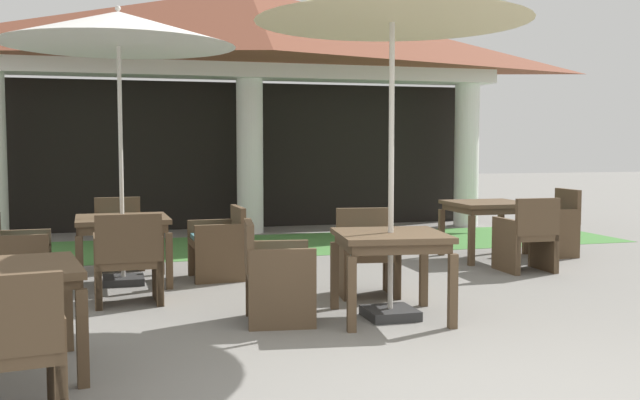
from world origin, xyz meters
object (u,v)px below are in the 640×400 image
at_px(patio_chair_near_foreground_north, 367,255).
at_px(patio_chair_mid_left_north, 119,235).
at_px(patio_umbrella_near_foreground, 392,6).
at_px(patio_umbrella_mid_left, 118,31).
at_px(patio_chair_mid_right_south, 527,237).
at_px(patio_chair_mid_left_east, 219,243).
at_px(patio_table_near_foreground, 391,244).
at_px(patio_chair_near_foreground_west, 275,274).
at_px(patio_chair_mid_left_south, 128,261).
at_px(patio_table_far_back, 1,280).
at_px(patio_chair_mid_right_east, 553,226).
at_px(patio_table_mid_left, 122,226).
at_px(patio_table_mid_right, 487,209).
at_px(patio_chair_far_back_south, 6,355).
at_px(patio_chair_mid_left_west, 19,254).

relative_size(patio_chair_near_foreground_north, patio_chair_mid_left_north, 1.01).
distance_m(patio_umbrella_near_foreground, patio_umbrella_mid_left, 3.15).
bearing_deg(patio_umbrella_near_foreground, patio_chair_mid_right_south, 36.09).
xyz_separation_m(patio_umbrella_near_foreground, patio_chair_mid_left_east, (-1.17, 2.28, -2.27)).
relative_size(patio_table_near_foreground, patio_chair_near_foreground_west, 1.19).
bearing_deg(patio_chair_mid_left_east, patio_table_near_foreground, -154.85).
xyz_separation_m(patio_umbrella_near_foreground, patio_chair_near_foreground_west, (-0.99, 0.13, -2.25)).
distance_m(patio_table_near_foreground, patio_chair_mid_right_south, 2.98).
relative_size(patio_chair_mid_left_south, patio_chair_mid_right_south, 0.98).
distance_m(patio_umbrella_mid_left, patio_table_far_back, 3.78).
height_order(patio_chair_near_foreground_north, patio_chair_mid_right_east, patio_chair_mid_right_east).
distance_m(patio_table_near_foreground, patio_chair_mid_right_east, 4.36).
bearing_deg(patio_table_mid_left, patio_table_mid_right, 6.01).
bearing_deg(patio_table_near_foreground, patio_umbrella_mid_left, 134.53).
xyz_separation_m(patio_table_near_foreground, patio_chair_mid_left_east, (-1.17, 2.28, -0.25)).
bearing_deg(patio_table_far_back, patio_chair_far_back_south, -81.11).
bearing_deg(patio_chair_mid_right_south, patio_chair_mid_left_south, -172.33).
bearing_deg(patio_chair_far_back_south, patio_chair_mid_left_north, 74.31).
height_order(patio_table_mid_left, patio_chair_mid_right_south, patio_chair_mid_right_south).
xyz_separation_m(patio_chair_mid_right_east, patio_chair_far_back_south, (-6.25, -4.51, -0.01)).
distance_m(patio_chair_near_foreground_west, patio_umbrella_mid_left, 3.35).
bearing_deg(patio_chair_mid_left_south, patio_table_mid_right, 16.52).
xyz_separation_m(patio_chair_near_foreground_west, patio_chair_mid_left_north, (-1.26, 3.16, -0.01)).
relative_size(patio_table_near_foreground, patio_chair_near_foreground_north, 1.19).
xyz_separation_m(patio_chair_near_foreground_west, patio_table_mid_left, (-1.22, 2.12, 0.21)).
height_order(patio_table_mid_right, patio_chair_mid_right_south, patio_chair_mid_right_south).
bearing_deg(patio_umbrella_mid_left, patio_table_mid_right, 6.01).
xyz_separation_m(patio_chair_mid_left_south, patio_table_mid_right, (4.59, 1.54, 0.25)).
relative_size(patio_chair_near_foreground_north, patio_chair_near_foreground_west, 0.99).
bearing_deg(patio_umbrella_mid_left, patio_chair_mid_left_south, -88.04).
xyz_separation_m(patio_umbrella_mid_left, patio_chair_mid_right_east, (5.61, 0.47, -2.29)).
bearing_deg(patio_chair_mid_left_west, patio_chair_mid_right_south, 83.37).
relative_size(patio_table_mid_left, patio_umbrella_mid_left, 0.33).
xyz_separation_m(patio_umbrella_mid_left, patio_chair_mid_left_east, (1.04, 0.04, -2.30)).
bearing_deg(patio_chair_far_back_south, patio_umbrella_near_foreground, 23.15).
bearing_deg(patio_chair_near_foreground_north, patio_umbrella_near_foreground, 90.00).
relative_size(patio_umbrella_near_foreground, patio_chair_mid_left_north, 3.43).
xyz_separation_m(patio_chair_mid_left_south, patio_table_far_back, (-0.83, -2.02, 0.23)).
bearing_deg(patio_chair_near_foreground_west, patio_chair_mid_left_west, -125.13).
height_order(patio_table_mid_left, patio_chair_mid_left_north, patio_chair_mid_left_north).
distance_m(patio_table_near_foreground, patio_chair_mid_left_west, 3.94).
height_order(patio_table_mid_left, patio_chair_mid_right_east, patio_chair_mid_right_east).
bearing_deg(patio_chair_near_foreground_west, patio_chair_mid_left_south, -124.58).
xyz_separation_m(patio_chair_mid_left_west, patio_table_far_back, (0.25, -3.03, 0.26)).
bearing_deg(patio_table_mid_right, patio_chair_mid_left_west, -174.73).
bearing_deg(patio_table_mid_right, patio_chair_mid_left_east, -172.83).
distance_m(patio_chair_near_foreground_north, patio_chair_mid_left_east, 1.83).
distance_m(patio_chair_mid_left_north, patio_table_far_back, 4.18).
relative_size(patio_table_mid_left, patio_table_mid_right, 1.02).
xyz_separation_m(patio_chair_mid_left_south, patio_chair_mid_right_south, (4.58, 0.55, 0.00)).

